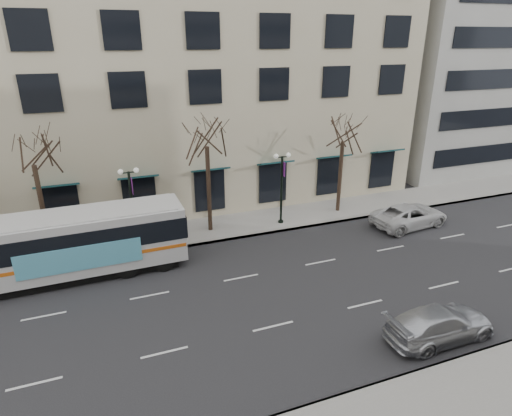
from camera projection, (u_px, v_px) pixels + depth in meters
name	position (u px, v px, depth m)	size (l,w,h in m)	color
ground	(256.00, 300.00, 21.77)	(160.00, 160.00, 0.00)	black
sidewalk_far	(276.00, 219.00, 31.19)	(80.00, 4.00, 0.15)	gray
building_hotel	(142.00, 43.00, 34.87)	(40.00, 20.00, 24.00)	#B7AB8C
tree_far_left	(31.00, 149.00, 23.63)	(3.60, 3.60, 8.34)	black
tree_far_mid	(206.00, 132.00, 26.84)	(3.60, 3.60, 8.55)	black
tree_far_right	(344.00, 128.00, 30.29)	(3.60, 3.60, 8.06)	black
lamp_post_left	(132.00, 204.00, 26.15)	(1.22, 0.45, 5.21)	black
lamp_post_right	(282.00, 185.00, 29.43)	(1.22, 0.45, 5.21)	black
city_bus	(59.00, 245.00, 23.05)	(13.65, 3.18, 3.69)	silver
silver_car	(440.00, 324.00, 18.76)	(2.08, 5.12, 1.48)	#B8BBC1
white_pickup	(410.00, 215.00, 30.03)	(2.61, 5.65, 1.57)	silver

